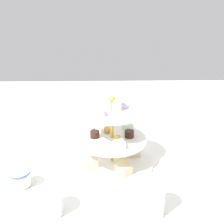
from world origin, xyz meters
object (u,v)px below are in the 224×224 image
object	(u,v)px
tiered_serving_stand	(112,144)
water_glass_tall_right	(105,117)
water_glass_short_left	(49,203)
teacup_with_saucer	(20,179)
butter_knife_left	(197,150)
butter_knife_right	(32,146)
water_glass_mid_back	(152,197)

from	to	relation	value
tiered_serving_stand	water_glass_tall_right	size ratio (longest dim) A/B	2.36
water_glass_short_left	teacup_with_saucer	distance (m)	0.15
water_glass_tall_right	butter_knife_left	world-z (taller)	water_glass_tall_right
butter_knife_right	water_glass_mid_back	world-z (taller)	water_glass_mid_back
water_glass_short_left	butter_knife_left	bearing A→B (deg)	32.73
teacup_with_saucer	butter_knife_left	size ratio (longest dim) A/B	0.53
water_glass_tall_right	butter_knife_right	world-z (taller)	water_glass_tall_right
water_glass_short_left	water_glass_mid_back	distance (m)	0.25
teacup_with_saucer	butter_knife_left	bearing A→B (deg)	18.69
water_glass_short_left	butter_knife_right	world-z (taller)	water_glass_short_left
tiered_serving_stand	water_glass_short_left	bearing A→B (deg)	-125.59
water_glass_short_left	water_glass_tall_right	bearing A→B (deg)	74.58
tiered_serving_stand	water_glass_mid_back	bearing A→B (deg)	-68.31
teacup_with_saucer	butter_knife_right	xyz separation A→B (m)	(-0.04, 0.24, -0.02)
teacup_with_saucer	water_glass_mid_back	size ratio (longest dim) A/B	0.91
teacup_with_saucer	butter_knife_left	distance (m)	0.61
water_glass_short_left	teacup_with_saucer	xyz separation A→B (m)	(-0.11, 0.11, -0.01)
tiered_serving_stand	water_glass_tall_right	bearing A→B (deg)	94.76
butter_knife_left	water_glass_mid_back	bearing A→B (deg)	129.57
water_glass_short_left	water_glass_mid_back	world-z (taller)	water_glass_mid_back
tiered_serving_stand	water_glass_short_left	xyz separation A→B (m)	(-0.16, -0.22, -0.04)
butter_knife_left	water_glass_mid_back	world-z (taller)	water_glass_mid_back
water_glass_mid_back	tiered_serving_stand	bearing A→B (deg)	111.69
water_glass_tall_right	butter_knife_left	xyz separation A→B (m)	(0.34, -0.19, -0.06)
water_glass_short_left	butter_knife_left	distance (m)	0.57
tiered_serving_stand	water_glass_tall_right	distance (m)	0.28
butter_knife_right	teacup_with_saucer	bearing A→B (deg)	42.02
water_glass_short_left	butter_knife_right	bearing A→B (deg)	112.07
teacup_with_saucer	water_glass_tall_right	bearing A→B (deg)	58.06
butter_knife_left	butter_knife_right	size ratio (longest dim) A/B	1.00
water_glass_short_left	butter_knife_right	size ratio (longest dim) A/B	0.39
water_glass_mid_back	butter_knife_left	bearing A→B (deg)	54.37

